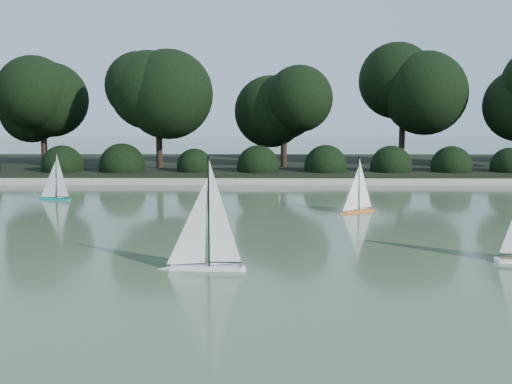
% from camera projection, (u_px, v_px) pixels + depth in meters
% --- Properties ---
extents(ground, '(80.00, 80.00, 0.00)m').
position_uv_depth(ground, '(243.00, 255.00, 9.78)').
color(ground, '#34492C').
rests_on(ground, ground).
extents(pond_coping, '(40.00, 0.35, 0.18)m').
position_uv_depth(pond_coping, '(252.00, 181.00, 18.68)').
color(pond_coping, gray).
rests_on(pond_coping, ground).
extents(far_bank, '(40.00, 8.00, 0.30)m').
position_uv_depth(far_bank, '(254.00, 167.00, 22.64)').
color(far_bank, black).
rests_on(far_bank, ground).
extents(tree_line, '(26.31, 3.93, 4.39)m').
position_uv_depth(tree_line, '(291.00, 95.00, 20.75)').
color(tree_line, black).
rests_on(tree_line, ground).
extents(shrub_hedge, '(29.10, 1.10, 1.10)m').
position_uv_depth(shrub_hedge, '(253.00, 166.00, 19.53)').
color(shrub_hedge, black).
rests_on(shrub_hedge, ground).
extents(sailboat_white_a, '(1.24, 0.24, 1.70)m').
position_uv_depth(sailboat_white_a, '(199.00, 251.00, 8.88)').
color(sailboat_white_a, white).
rests_on(sailboat_white_a, ground).
extents(sailboat_orange, '(0.86, 0.61, 1.29)m').
position_uv_depth(sailboat_orange, '(356.00, 203.00, 13.70)').
color(sailboat_orange, orange).
rests_on(sailboat_orange, ground).
extents(sailboat_teal, '(0.92, 0.37, 1.26)m').
position_uv_depth(sailboat_teal, '(53.00, 192.00, 15.59)').
color(sailboat_teal, '#02979B').
rests_on(sailboat_teal, ground).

